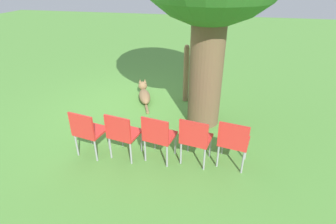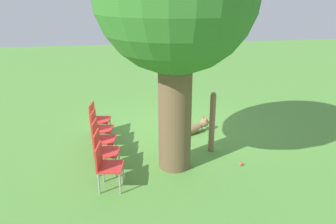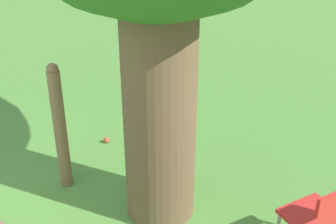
# 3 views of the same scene
# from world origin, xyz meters

# --- Properties ---
(fence_post) EXTENTS (0.12, 0.12, 1.34)m
(fence_post) POSITION_xyz_m (-0.79, 0.92, 0.67)
(fence_post) COLOR #846647
(fence_post) RESTS_ON ground_plane
(red_chair_4) EXTENTS (0.49, 0.51, 0.82)m
(red_chair_4) POSITION_xyz_m (1.44, 2.00, 0.48)
(red_chair_4) COLOR red
(red_chair_4) RESTS_ON ground_plane
(tennis_ball) EXTENTS (0.07, 0.07, 0.07)m
(tennis_ball) POSITION_xyz_m (-1.20, 1.66, 0.03)
(tennis_ball) COLOR #E54C33
(tennis_ball) RESTS_ON ground_plane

